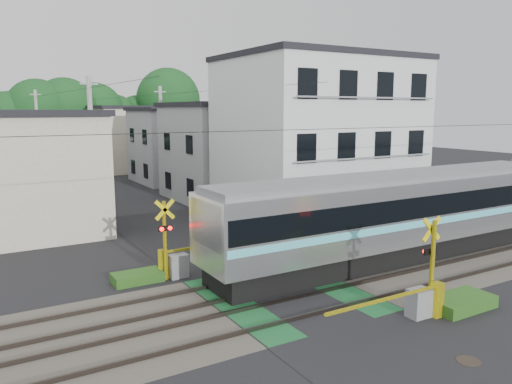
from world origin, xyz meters
TOP-DOWN VIEW (x-y plane):
  - ground at (0.00, 0.00)m, footprint 120.00×120.00m
  - track_bed at (0.00, 0.00)m, footprint 120.00×120.00m
  - crossing_signal_near at (2.59, -3.65)m, footprint 4.74×0.65m
  - crossing_signal_far at (-2.59, 3.65)m, footprint 4.74×0.65m
  - apartment_block at (8.50, 9.49)m, footprint 10.20×8.36m
  - houses_row at (0.25, 25.92)m, footprint 22.07×31.35m
  - tree_hill at (-0.47, 47.50)m, footprint 40.00×13.25m
  - catenary at (6.00, 0.03)m, footprint 60.00×5.04m
  - utility_poles at (-1.05, 23.01)m, footprint 7.90×42.00m
  - pedestrian at (-0.20, 28.09)m, footprint 0.78×0.65m
  - manhole_cover at (1.45, -6.18)m, footprint 0.61×0.61m
  - weed_patches at (1.76, -0.09)m, footprint 10.25×8.80m

SIDE VIEW (x-z plane):
  - ground at x=0.00m, z-range 0.00..0.00m
  - manhole_cover at x=1.45m, z-range 0.00..0.02m
  - track_bed at x=0.00m, z-range -0.03..0.11m
  - weed_patches at x=1.76m, z-range -0.02..0.38m
  - crossing_signal_near at x=2.59m, z-range -0.83..2.25m
  - crossing_signal_far at x=-2.59m, z-range -0.83..2.25m
  - pedestrian at x=-0.20m, z-range 0.00..1.81m
  - houses_row at x=0.25m, z-range -0.16..6.64m
  - catenary at x=6.00m, z-range 0.20..7.20m
  - utility_poles at x=-1.05m, z-range 0.08..8.08m
  - apartment_block at x=8.50m, z-range 0.01..9.31m
  - tree_hill at x=-0.47m, z-range -0.40..11.18m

